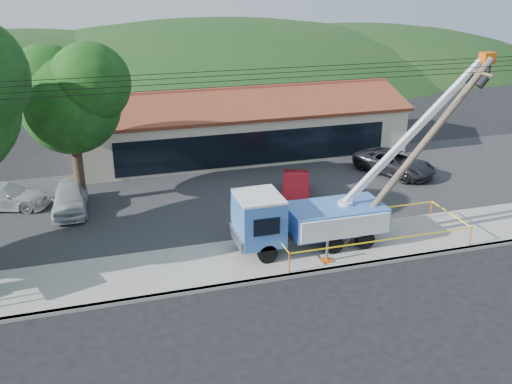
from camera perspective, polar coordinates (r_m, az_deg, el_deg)
The scene contains 16 objects.
ground at distance 22.56m, azimuth 1.98°, elevation -11.59°, with size 120.00×120.00×0.00m, color black.
curb at distance 24.22m, azimuth 0.39°, elevation -8.85°, with size 60.00×0.25×0.15m, color #9C9892.
sidewalk at distance 25.81m, azimuth -0.86°, elevation -6.81°, with size 60.00×4.00×0.15m, color #9C9892.
parking_lot at distance 32.87m, azimuth -4.69°, elevation -0.47°, with size 60.00×12.00×0.10m, color #28282B.
strip_mall at distance 40.55m, azimuth -1.63°, elevation 6.60°, with size 22.50×8.53×4.67m.
tree_lot at distance 31.48m, azimuth -18.15°, elevation 9.28°, with size 6.30×5.60×8.94m.
hill_west at distance 74.43m, azimuth -23.68°, elevation 10.23°, with size 78.40×56.00×28.00m, color #163E17.
hill_center at distance 75.65m, azimuth -4.24°, elevation 12.10°, with size 89.60×64.00×32.00m, color #163E17.
hill_east at distance 82.27m, azimuth 9.81°, elevation 12.61°, with size 72.80×52.00×26.00m, color #163E17.
utility_truck at distance 26.36m, azimuth 5.16°, elevation -2.37°, with size 12.18×3.80×8.62m.
leaning_pole at distance 27.28m, azimuth 16.31°, elevation 4.52°, with size 7.06×1.80×8.57m.
caution_tape at distance 27.39m, azimuth 11.09°, elevation -3.65°, with size 9.08×3.34×0.97m.
car_silver at distance 32.31m, azimuth -17.94°, elevation -2.00°, with size 1.78×4.42×1.51m, color #B6B8BE.
car_red at distance 32.63m, azimuth 3.96°, elevation -0.72°, with size 1.47×4.21×1.39m, color #A0101B.
car_white at distance 34.06m, azimuth -23.70°, elevation -1.60°, with size 1.91×4.71×1.37m, color silver.
car_dark at distance 37.38m, azimuth 13.58°, elevation 1.66°, with size 2.44×5.28×1.47m, color black.
Camera 1 is at (-6.16, -17.87, 12.33)m, focal length 40.00 mm.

